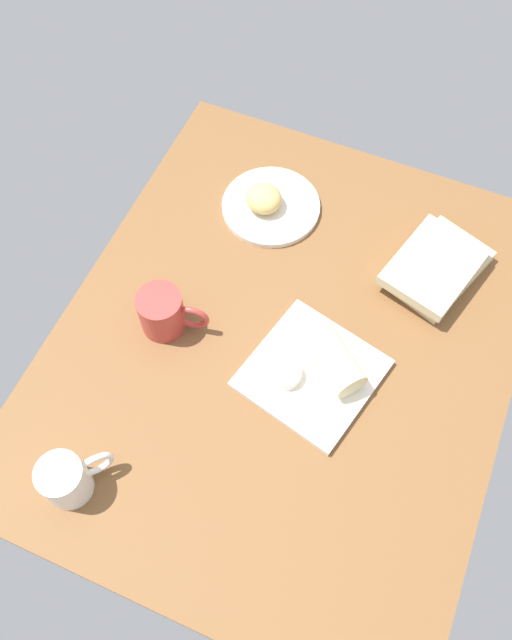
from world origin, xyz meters
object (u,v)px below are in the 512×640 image
Objects in this scene: coffee_mug at (67,479)px; breakfast_wrap at (335,361)px; book_stack at (436,267)px; scone_pastry at (264,198)px; round_plate at (271,206)px; square_plate at (312,373)px; second_mug at (163,312)px; sauce_cup at (286,374)px.

breakfast_wrap is at bearing -41.61° from coffee_mug.
coffee_mug is at bearing 145.67° from book_stack.
scone_pastry is 0.31× the size of book_stack.
square_plate is (-35.08, -23.21, 0.10)cm from round_plate.
coffee_mug is at bearing -2.97° from breakfast_wrap.
second_mug reaches higher than round_plate.
scone_pastry is 0.35× the size of square_plate.
square_plate is 0.89× the size of book_stack.
coffee_mug is at bearing 141.32° from sauce_cup.
square_plate is 3.93× the size of sauce_cup.
breakfast_wrap is (5.44, -7.86, 1.99)cm from sauce_cup.
square_plate is at bearing -55.32° from sauce_cup.
breakfast_wrap is (2.42, -3.49, 4.19)cm from square_plate.
coffee_mug is at bearing 179.32° from second_mug.
second_mug is (-1.06, 31.57, 4.31)cm from square_plate.
square_plate is at bearing -88.07° from second_mug.
round_plate is 1.55× the size of second_mug.
second_mug reaches higher than sauce_cup.
second_mug is (-35.15, 6.97, 1.08)cm from scone_pastry.
round_plate is 39.02cm from book_stack.
round_plate is at bearing -54.32° from scone_pastry.
second_mug is (1.96, 27.20, 2.11)cm from sauce_cup.
book_stack is at bearing -29.59° from sauce_cup.
second_mug is (-3.48, 35.06, 0.12)cm from breakfast_wrap.
coffee_mug reaches higher than book_stack.
sauce_cup is 44.27cm from coffee_mug.
book_stack is 1.85× the size of second_mug.
book_stack is (35.24, -20.01, -0.16)cm from sauce_cup.
second_mug is (36.48, -0.44, 0.15)cm from coffee_mug.
second_mug is (-36.14, 8.36, 4.41)cm from round_plate.
round_plate is 42.07cm from square_plate.
sauce_cup is at bearing 150.41° from book_stack.
book_stack is (29.80, -12.16, -2.14)cm from breakfast_wrap.
scone_pastry reaches higher than book_stack.
sauce_cup reaches higher than round_plate.
second_mug is at bearing 85.88° from sauce_cup.
scone_pastry is 0.58× the size of second_mug.
sauce_cup reaches higher than square_plate.
breakfast_wrap is at bearing -138.43° from scone_pastry.
square_plate is 1.98× the size of coffee_mug.
square_plate is at bearing -40.44° from coffee_mug.
scone_pastry is at bearing 28.60° from sauce_cup.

